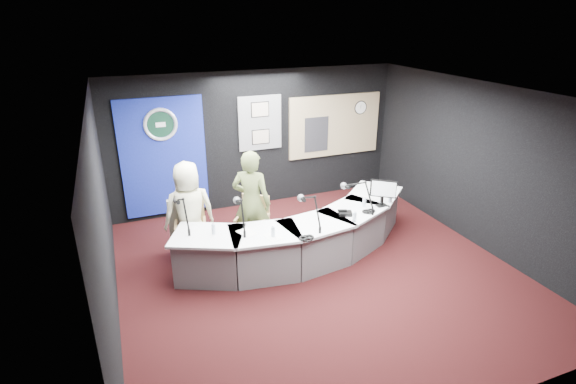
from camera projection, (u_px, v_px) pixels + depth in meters
name	position (u px, v px, depth m)	size (l,w,h in m)	color
ground	(318.00, 272.00, 7.15)	(6.00, 6.00, 0.00)	black
ceiling	(323.00, 95.00, 6.10)	(6.00, 6.00, 0.02)	silver
wall_back	(258.00, 140.00, 9.21)	(6.00, 0.02, 2.80)	black
wall_front	(464.00, 305.00, 4.04)	(6.00, 0.02, 2.80)	black
wall_left	(103.00, 223.00, 5.60)	(0.02, 6.00, 2.80)	black
wall_right	(480.00, 166.00, 7.64)	(0.02, 6.00, 2.80)	black
broadcast_desk	(302.00, 236.00, 7.46)	(4.50, 1.90, 0.75)	silver
backdrop_panel	(164.00, 157.00, 8.59)	(1.60, 0.05, 2.30)	navy
agency_seal	(161.00, 125.00, 8.31)	(0.63, 0.63, 0.07)	silver
seal_center	(160.00, 125.00, 8.31)	(0.48, 0.48, 0.01)	black
pinboard	(260.00, 123.00, 9.07)	(0.90, 0.04, 1.10)	slate
framed_photo_upper	(260.00, 110.00, 8.93)	(0.34, 0.02, 0.27)	gray
framed_photo_lower	(261.00, 137.00, 9.15)	(0.34, 0.02, 0.27)	gray
booth_window_frame	(335.00, 125.00, 9.72)	(2.12, 0.06, 1.32)	#9C8661
booth_glow	(335.00, 126.00, 9.71)	(2.00, 0.02, 1.20)	#FFDAA1
equipment_rack	(316.00, 134.00, 9.60)	(0.55, 0.02, 0.75)	black
wall_clock	(361.00, 108.00, 9.77)	(0.28, 0.28, 0.01)	white
armchair_left	(191.00, 234.00, 7.40)	(0.49, 0.49, 0.87)	#A6834B
armchair_right	(252.00, 226.00, 7.60)	(0.54, 0.54, 0.95)	#A6834B
draped_jacket	(184.00, 219.00, 7.52)	(0.50, 0.10, 0.70)	gray
person_man	(189.00, 212.00, 7.25)	(0.82, 0.53, 1.68)	beige
person_woman	(252.00, 203.00, 7.44)	(0.66, 0.43, 1.80)	#546032
computer_monitor	(383.00, 189.00, 7.58)	(0.44, 0.03, 0.30)	black
desk_phone	(345.00, 213.00, 7.35)	(0.21, 0.17, 0.05)	black
headphones_near	(369.00, 211.00, 7.45)	(0.21, 0.21, 0.03)	black
headphones_far	(306.00, 238.00, 6.58)	(0.22, 0.22, 0.04)	black
paper_stack	(247.00, 233.00, 6.77)	(0.21, 0.29, 0.00)	white
notepad	(273.00, 237.00, 6.64)	(0.20, 0.28, 0.00)	white
boom_mic_a	(182.00, 210.00, 6.83)	(0.18, 0.74, 0.60)	black
boom_mic_b	(240.00, 210.00, 6.80)	(0.18, 0.74, 0.60)	black
boom_mic_c	(310.00, 207.00, 6.91)	(0.17, 0.74, 0.60)	black
boom_mic_d	(358.00, 193.00, 7.46)	(0.37, 0.69, 0.60)	black
water_bottles	(314.00, 217.00, 7.08)	(3.19, 0.52, 0.18)	silver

